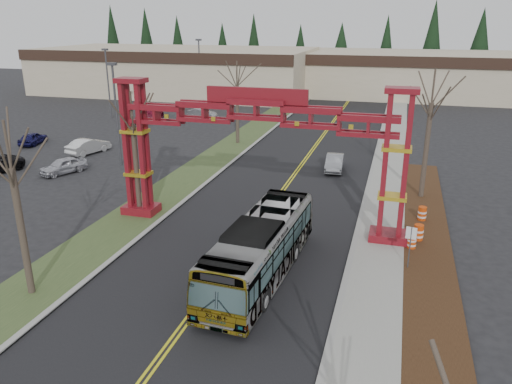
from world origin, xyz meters
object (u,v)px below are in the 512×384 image
at_px(parked_car_near_a, 63,166).
at_px(parked_car_far_a, 202,113).
at_px(retail_building_west, 177,70).
at_px(light_pole_far, 200,67).
at_px(barrel_south, 412,242).
at_px(barrel_mid, 418,233).
at_px(silver_sedan, 335,163).
at_px(transit_bus, 261,248).
at_px(light_pole_near, 116,107).
at_px(barrel_north, 422,214).
at_px(retail_building_east, 416,74).
at_px(bare_tree_median_far, 237,85).
at_px(bare_tree_median_mid, 133,127).
at_px(light_pole_mid, 108,79).
at_px(street_sign, 411,239).
at_px(bare_tree_right_far, 431,104).
at_px(bare_tree_median_near, 11,170).
at_px(parked_car_mid_a, 151,115).
at_px(parked_car_mid_b, 33,138).
at_px(parked_car_near_b, 88,146).
at_px(gateway_arch, 256,133).

xyz_separation_m(parked_car_near_a, parked_car_far_a, (1.93, 26.10, -0.02)).
distance_m(retail_building_west, parked_car_far_a, 25.42).
bearing_deg(light_pole_far, barrel_south, -55.18).
bearing_deg(barrel_mid, silver_sedan, 116.82).
height_order(transit_bus, light_pole_near, light_pole_near).
distance_m(barrel_mid, barrel_north, 3.25).
bearing_deg(light_pole_far, retail_building_east, 30.53).
bearing_deg(light_pole_far, parked_car_far_a, -66.96).
distance_m(bare_tree_median_far, light_pole_near, 12.95).
xyz_separation_m(bare_tree_median_mid, light_pole_mid, (-20.15, 29.35, -0.79)).
bearing_deg(street_sign, barrel_south, 85.75).
height_order(transit_bus, light_pole_far, light_pole_far).
bearing_deg(bare_tree_right_far, street_sign, -94.39).
relative_size(retail_building_east, transit_bus, 3.42).
xyz_separation_m(bare_tree_median_near, barrel_north, (17.94, 14.42, -5.61)).
xyz_separation_m(parked_car_mid_a, street_sign, (31.67, -32.67, 1.01)).
bearing_deg(light_pole_near, parked_car_far_a, 93.34).
bearing_deg(light_pole_near, bare_tree_median_far, 54.72).
bearing_deg(street_sign, parked_car_near_a, 160.96).
xyz_separation_m(parked_car_mid_b, barrel_north, (38.07, -10.50, -0.15)).
bearing_deg(barrel_mid, barrel_north, 85.11).
xyz_separation_m(light_pole_far, barrel_mid, (31.09, -42.92, -4.96)).
height_order(parked_car_far_a, barrel_north, parked_car_far_a).
height_order(parked_car_near_a, light_pole_mid, light_pole_mid).
height_order(light_pole_far, barrel_north, light_pole_far).
bearing_deg(barrel_mid, parked_car_mid_b, 160.02).
height_order(parked_car_far_a, barrel_south, parked_car_far_a).
distance_m(parked_car_far_a, bare_tree_median_mid, 34.24).
height_order(parked_car_near_b, street_sign, street_sign).
bearing_deg(street_sign, parked_car_mid_a, 134.11).
relative_size(parked_car_mid_b, bare_tree_median_far, 0.46).
bearing_deg(bare_tree_right_far, parked_car_near_a, -175.86).
distance_m(parked_car_mid_a, bare_tree_median_far, 17.84).
bearing_deg(bare_tree_median_near, parked_car_mid_b, 128.93).
xyz_separation_m(parked_car_near_b, barrel_north, (30.43, -8.92, -0.24)).
height_order(silver_sedan, light_pole_mid, light_pole_mid).
bearing_deg(barrel_north, retail_building_east, 89.94).
height_order(transit_bus, bare_tree_median_near, bare_tree_median_near).
xyz_separation_m(retail_building_east, bare_tree_median_mid, (-18.00, -62.16, 2.35)).
xyz_separation_m(light_pole_near, light_pole_mid, (-12.69, 19.08, -0.05)).
relative_size(barrel_mid, barrel_north, 1.05).
bearing_deg(parked_car_mid_a, retail_building_west, 104.29).
bearing_deg(retail_building_east, parked_car_near_a, -117.31).
bearing_deg(parked_car_mid_b, silver_sedan, 168.69).
height_order(gateway_arch, silver_sedan, gateway_arch).
height_order(parked_car_near_b, parked_car_mid_b, parked_car_near_b).
bearing_deg(transit_bus, bare_tree_median_far, 113.89).
relative_size(gateway_arch, bare_tree_right_far, 1.99).
relative_size(bare_tree_right_far, barrel_north, 9.16).
relative_size(parked_car_near_a, barrel_mid, 3.75).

